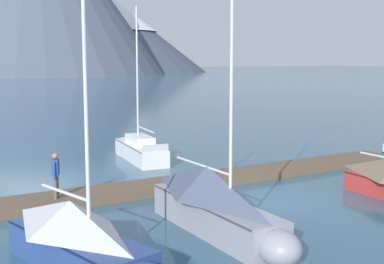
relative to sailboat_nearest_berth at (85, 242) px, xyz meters
The scene contains 7 objects.
ground_plane 8.84m from the sailboat_nearest_berth, 20.63° to the left, with size 700.00×700.00×0.00m, color #335B75.
mountain_north_horn 232.80m from the sailboat_nearest_berth, 69.76° to the left, with size 92.68×92.68×35.90m.
dock 10.90m from the sailboat_nearest_berth, 40.76° to the left, with size 22.00×3.01×0.30m.
sailboat_nearest_berth is the anchor object (origin of this frame).
sailboat_second_berth 4.66m from the sailboat_nearest_berth, 13.02° to the left, with size 1.61×6.83×8.33m.
sailboat_mid_dock_port 15.95m from the sailboat_nearest_berth, 61.48° to the left, with size 2.16×6.63×8.17m.
person_on_dock 6.72m from the sailboat_nearest_berth, 80.64° to the left, with size 0.37×0.54×1.69m.
Camera 1 is at (-12.32, -15.78, 5.36)m, focal length 50.39 mm.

